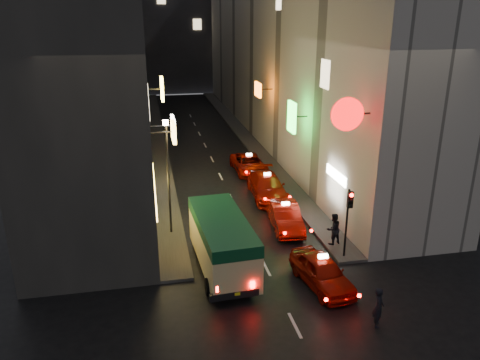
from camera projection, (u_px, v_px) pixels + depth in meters
building_left at (108, 43)px, 41.36m from camera, size 7.58×52.00×18.00m
building_right at (282, 41)px, 44.35m from camera, size 7.89×52.00×18.00m
building_far at (174, 17)px, 71.73m from camera, size 30.00×10.00×22.00m
sidewalk_left at (157, 139)px, 45.05m from camera, size 1.50×52.00×0.15m
sidewalk_right at (243, 134)px, 46.64m from camera, size 1.50×52.00×0.15m
minibus at (222, 238)px, 21.61m from camera, size 2.50×6.24×2.64m
taxi_near at (322, 269)px, 20.62m from camera, size 2.80×5.23×1.75m
taxi_second at (285, 215)px, 26.21m from camera, size 2.52×5.26×1.79m
taxi_third at (267, 184)px, 30.65m from camera, size 2.50×5.62×1.93m
taxi_far at (249, 163)px, 35.46m from camera, size 2.13×4.93×1.72m
pedestrian_crossing at (379, 305)px, 17.88m from camera, size 0.58×0.71×1.87m
pedestrian_sidewalk at (333, 227)px, 24.01m from camera, size 0.82×0.64×1.90m
traffic_light at (349, 209)px, 22.15m from camera, size 0.26×0.43×3.50m
lamp_post at (168, 170)px, 24.45m from camera, size 0.28×0.28×6.22m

